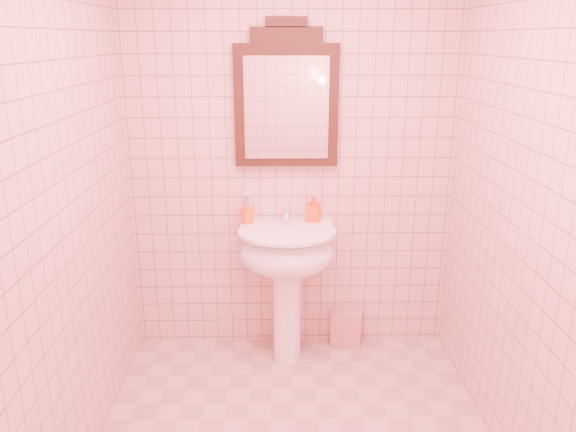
{
  "coord_description": "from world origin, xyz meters",
  "views": [
    {
      "loc": [
        -0.08,
        -2.26,
        1.95
      ],
      "look_at": [
        -0.03,
        0.55,
        1.05
      ],
      "focal_mm": 35.0,
      "sensor_mm": 36.0,
      "label": 1
    }
  ],
  "objects_px": {
    "pedestal_sink": "(287,262)",
    "towel": "(346,328)",
    "toothbrush_cup": "(247,215)",
    "mirror": "(286,99)",
    "soap_dispenser": "(313,209)"
  },
  "relations": [
    {
      "from": "toothbrush_cup",
      "to": "soap_dispenser",
      "type": "bearing_deg",
      "value": 2.44
    },
    {
      "from": "soap_dispenser",
      "to": "towel",
      "type": "relative_size",
      "value": 0.69
    },
    {
      "from": "mirror",
      "to": "soap_dispenser",
      "type": "distance_m",
      "value": 0.68
    },
    {
      "from": "toothbrush_cup",
      "to": "soap_dispenser",
      "type": "xyz_separation_m",
      "value": [
        0.41,
        0.02,
        0.03
      ]
    },
    {
      "from": "mirror",
      "to": "soap_dispenser",
      "type": "relative_size",
      "value": 5.15
    },
    {
      "from": "mirror",
      "to": "pedestal_sink",
      "type": "bearing_deg",
      "value": -90.0
    },
    {
      "from": "soap_dispenser",
      "to": "towel",
      "type": "bearing_deg",
      "value": 21.94
    },
    {
      "from": "mirror",
      "to": "soap_dispenser",
      "type": "height_order",
      "value": "mirror"
    },
    {
      "from": "pedestal_sink",
      "to": "towel",
      "type": "xyz_separation_m",
      "value": [
        0.4,
        0.17,
        -0.54
      ]
    },
    {
      "from": "toothbrush_cup",
      "to": "towel",
      "type": "height_order",
      "value": "toothbrush_cup"
    },
    {
      "from": "mirror",
      "to": "towel",
      "type": "height_order",
      "value": "mirror"
    },
    {
      "from": "pedestal_sink",
      "to": "soap_dispenser",
      "type": "height_order",
      "value": "soap_dispenser"
    },
    {
      "from": "towel",
      "to": "pedestal_sink",
      "type": "bearing_deg",
      "value": -156.88
    },
    {
      "from": "soap_dispenser",
      "to": "towel",
      "type": "height_order",
      "value": "soap_dispenser"
    },
    {
      "from": "pedestal_sink",
      "to": "toothbrush_cup",
      "type": "bearing_deg",
      "value": 148.72
    }
  ]
}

